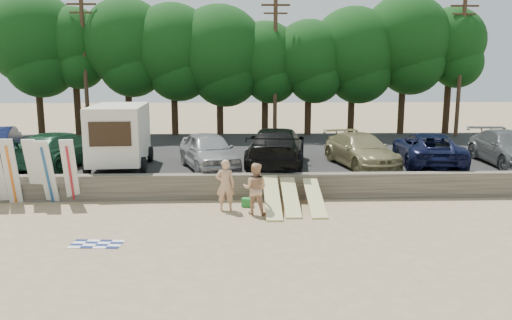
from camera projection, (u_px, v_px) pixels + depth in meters
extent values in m
plane|color=tan|center=(250.00, 221.00, 16.90)|extent=(120.00, 120.00, 0.00)
cube|color=#6B6356|center=(248.00, 186.00, 19.76)|extent=(44.00, 0.50, 1.00)
cube|color=#282828|center=(246.00, 157.00, 27.16)|extent=(44.00, 14.50, 0.70)
cylinder|color=#382616|center=(40.00, 103.00, 33.21)|extent=(0.44, 0.44, 4.23)
sphere|color=#164D16|center=(35.00, 40.00, 32.46)|extent=(6.14, 6.14, 6.14)
cylinder|color=#382616|center=(77.00, 104.00, 33.30)|extent=(0.44, 0.44, 4.16)
sphere|color=#164D16|center=(73.00, 41.00, 32.57)|extent=(4.47, 4.47, 4.47)
cylinder|color=#382616|center=(129.00, 104.00, 33.43)|extent=(0.44, 0.44, 4.12)
sphere|color=#164D16|center=(126.00, 42.00, 32.70)|extent=(5.78, 5.78, 5.78)
cylinder|color=#382616|center=(175.00, 106.00, 33.49)|extent=(0.44, 0.44, 3.89)
sphere|color=#164D16|center=(173.00, 48.00, 32.80)|extent=(5.79, 5.79, 5.79)
cylinder|color=#382616|center=(220.00, 107.00, 33.68)|extent=(0.44, 0.44, 3.69)
sphere|color=#164D16|center=(219.00, 52.00, 33.03)|extent=(6.23, 6.23, 6.23)
cylinder|color=#382616|center=(265.00, 109.00, 33.82)|extent=(0.44, 0.44, 3.44)
sphere|color=#164D16|center=(265.00, 58.00, 33.21)|extent=(4.87, 4.87, 4.87)
cylinder|color=#382616|center=(308.00, 109.00, 33.51)|extent=(0.44, 0.44, 3.48)
sphere|color=#164D16|center=(309.00, 57.00, 32.89)|extent=(4.91, 4.91, 4.91)
cylinder|color=#382616|center=(351.00, 106.00, 34.00)|extent=(0.44, 0.44, 3.75)
sphere|color=#164D16|center=(353.00, 51.00, 33.34)|extent=(5.86, 5.86, 5.86)
cylinder|color=#382616|center=(402.00, 102.00, 34.07)|extent=(0.44, 0.44, 4.28)
sphere|color=#164D16|center=(405.00, 39.00, 33.32)|extent=(5.95, 5.95, 5.95)
cylinder|color=#382616|center=(447.00, 102.00, 34.19)|extent=(0.44, 0.44, 4.21)
sphere|color=#164D16|center=(451.00, 41.00, 33.45)|extent=(4.50, 4.50, 4.50)
cylinder|color=#473321|center=(85.00, 67.00, 31.33)|extent=(0.26, 0.26, 9.00)
cube|color=#473321|center=(81.00, 4.00, 30.65)|extent=(1.80, 0.12, 0.12)
cube|color=#473321|center=(82.00, 13.00, 30.74)|extent=(1.50, 0.10, 0.10)
cylinder|color=#473321|center=(275.00, 67.00, 31.76)|extent=(0.26, 0.26, 9.00)
cube|color=#473321|center=(276.00, 5.00, 31.07)|extent=(1.80, 0.12, 0.12)
cube|color=#473321|center=(276.00, 13.00, 31.16)|extent=(1.50, 0.10, 0.10)
cylinder|color=#473321|center=(460.00, 67.00, 32.19)|extent=(0.26, 0.26, 9.00)
cube|color=#473321|center=(465.00, 6.00, 31.50)|extent=(1.80, 0.12, 0.12)
cube|color=#473321|center=(464.00, 14.00, 31.59)|extent=(1.50, 0.10, 0.10)
cube|color=beige|center=(119.00, 133.00, 22.11)|extent=(2.49, 4.54, 2.42)
cube|color=black|center=(110.00, 134.00, 19.89)|extent=(1.65, 0.15, 0.99)
cylinder|color=black|center=(87.00, 167.00, 20.82)|extent=(0.27, 0.74, 0.73)
cylinder|color=black|center=(143.00, 165.00, 21.05)|extent=(0.27, 0.74, 0.73)
cylinder|color=black|center=(101.00, 155.00, 23.62)|extent=(0.27, 0.74, 0.73)
cylinder|color=black|center=(150.00, 154.00, 23.85)|extent=(0.27, 0.74, 0.73)
imported|color=#163D27|center=(61.00, 149.00, 22.68)|extent=(3.72, 5.84, 1.58)
imported|color=#95969A|center=(209.00, 151.00, 21.98)|extent=(3.29, 5.14, 1.63)
imported|color=black|center=(276.00, 147.00, 22.64)|extent=(3.30, 6.39, 1.77)
imported|color=#8B8358|center=(361.00, 150.00, 22.69)|extent=(3.03, 5.37, 1.47)
imported|color=black|center=(427.00, 149.00, 22.92)|extent=(3.26, 5.75, 1.51)
imported|color=#535659|center=(509.00, 148.00, 23.01)|extent=(2.44, 5.43, 1.55)
cube|color=silver|center=(11.00, 171.00, 18.77)|extent=(0.52, 0.62, 2.56)
cube|color=silver|center=(34.00, 171.00, 18.97)|extent=(0.51, 0.75, 2.52)
cube|color=silver|center=(47.00, 172.00, 18.78)|extent=(0.53, 0.83, 2.51)
cube|color=silver|center=(70.00, 171.00, 18.89)|extent=(0.55, 0.78, 2.52)
cube|color=beige|center=(272.00, 197.00, 18.12)|extent=(0.56, 2.87, 1.00)
cube|color=beige|center=(290.00, 195.00, 18.44)|extent=(0.56, 2.88, 0.98)
cube|color=beige|center=(314.00, 196.00, 18.42)|extent=(0.56, 2.89, 0.94)
imported|color=tan|center=(225.00, 185.00, 18.05)|extent=(0.69, 0.46, 1.89)
imported|color=tan|center=(255.00, 189.00, 17.59)|extent=(1.04, 0.90, 1.84)
cube|color=#248633|center=(247.00, 202.00, 18.67)|extent=(0.44, 0.37, 0.32)
cube|color=orange|center=(294.00, 199.00, 19.30)|extent=(0.36, 0.32, 0.22)
plane|color=white|center=(97.00, 244.00, 14.68)|extent=(1.62, 1.62, 0.00)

